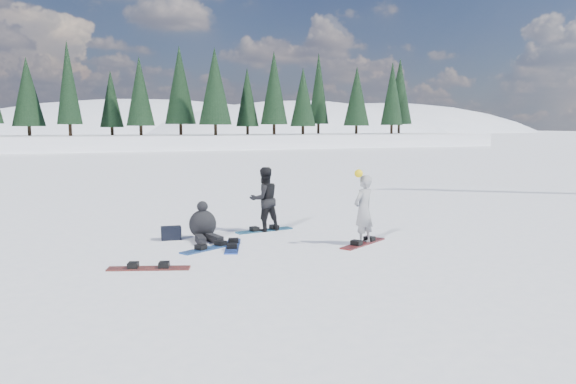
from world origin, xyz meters
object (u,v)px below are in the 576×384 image
Objects in this scene: gear_bag at (171,233)px; snowboard_loose_b at (149,268)px; seated_rider at (203,225)px; snowboard_loose_c at (211,248)px; snowboarder_man at (264,199)px; snowboard_loose_a at (233,246)px; snowboarder_woman at (363,209)px.

gear_bag reaches higher than snowboard_loose_b.
snowboard_loose_c is (-0.07, -1.03, -0.33)m from seated_rider.
snowboard_loose_a is (-1.24, -1.49, -0.79)m from snowboarder_man.
seated_rider is 0.77m from gear_bag.
snowboarder_woman reaches higher than snowboard_loose_c.
snowboard_loose_a is at bearing -27.32° from snowboard_loose_c.
snowboarder_woman is 3.70m from seated_rider.
snowboarder_man is 1.07× the size of snowboard_loose_b.
seated_rider is (-3.20, 1.81, -0.45)m from snowboarder_woman.
gear_bag is 0.30× the size of snowboard_loose_a.
snowboarder_woman is at bearing -87.23° from snowboard_loose_a.
seated_rider is at bearing 57.84° from snowboard_loose_c.
seated_rider is (-1.65, -0.47, -0.46)m from snowboarder_man.
snowboard_loose_a is (1.12, -1.28, -0.14)m from gear_bag.
snowboarder_woman is at bearing -41.68° from snowboard_loose_c.
snowboard_loose_a is 1.00× the size of snowboard_loose_b.
snowboard_loose_c is at bearing 109.55° from snowboard_loose_a.
gear_bag is 1.44m from snowboard_loose_c.
gear_bag is at bearing 154.96° from seated_rider.
snowboarder_man is 1.49× the size of seated_rider.
seated_rider reaches higher than gear_bag.
snowboard_loose_a is 0.49m from snowboard_loose_c.
snowboarder_woman reaches higher than seated_rider.
snowboard_loose_a is (0.42, -1.02, -0.33)m from seated_rider.
snowboard_loose_c is at bearing 59.38° from snowboard_loose_b.
gear_bag is (-2.35, -0.22, -0.65)m from snowboarder_man.
snowboard_loose_b is (-4.74, -0.50, -0.77)m from snowboarder_woman.
snowboarder_man is at bearing 59.29° from snowboard_loose_b.
snowboard_loose_b is (-1.96, -1.29, 0.00)m from snowboard_loose_a.
snowboard_loose_b is at bearing 142.06° from snowboard_loose_a.
snowboarder_man is at bearing -20.99° from snowboard_loose_a.
snowboarder_man is at bearing 5.25° from gear_bag.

